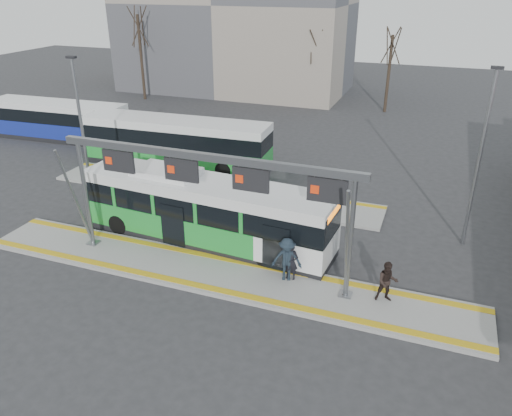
% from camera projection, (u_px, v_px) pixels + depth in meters
% --- Properties ---
extents(ground, '(120.00, 120.00, 0.00)m').
position_uv_depth(ground, '(216.00, 275.00, 21.31)').
color(ground, '#2D2D30').
rests_on(ground, ground).
extents(platform_main, '(22.00, 3.00, 0.15)m').
position_uv_depth(platform_main, '(216.00, 274.00, 21.28)').
color(platform_main, gray).
rests_on(platform_main, ground).
extents(platform_second, '(20.00, 3.00, 0.15)m').
position_uv_depth(platform_second, '(211.00, 192.00, 29.33)').
color(platform_second, gray).
rests_on(platform_second, ground).
extents(tactile_main, '(22.00, 2.65, 0.02)m').
position_uv_depth(tactile_main, '(216.00, 272.00, 21.24)').
color(tactile_main, gold).
rests_on(tactile_main, platform_main).
extents(tactile_second, '(20.00, 0.35, 0.02)m').
position_uv_depth(tactile_second, '(219.00, 184.00, 30.27)').
color(tactile_second, gold).
rests_on(tactile_second, platform_second).
extents(gantry, '(13.00, 1.68, 5.20)m').
position_uv_depth(gantry, '(207.00, 179.00, 19.81)').
color(gantry, slate).
rests_on(gantry, platform_main).
extents(apartment_block, '(24.50, 12.50, 18.40)m').
position_uv_depth(apartment_block, '(235.00, 1.00, 52.39)').
color(apartment_block, gray).
rests_on(apartment_block, ground).
extents(hero_bus, '(12.46, 3.46, 3.39)m').
position_uv_depth(hero_bus, '(205.00, 212.00, 23.46)').
color(hero_bus, black).
rests_on(hero_bus, ground).
extents(bg_bus_green, '(12.70, 3.26, 3.15)m').
position_uv_depth(bg_bus_green, '(176.00, 143.00, 33.03)').
color(bg_bus_green, black).
rests_on(bg_bus_green, ground).
extents(bg_bus_blue, '(11.20, 3.04, 2.89)m').
position_uv_depth(bg_bus_blue, '(58.00, 121.00, 38.51)').
color(bg_bus_blue, black).
rests_on(bg_bus_blue, ground).
extents(passenger_a, '(0.59, 0.39, 1.60)m').
position_uv_depth(passenger_a, '(291.00, 262.00, 20.51)').
color(passenger_a, black).
rests_on(passenger_a, platform_main).
extents(passenger_b, '(0.96, 0.84, 1.68)m').
position_uv_depth(passenger_b, '(387.00, 282.00, 19.09)').
color(passenger_b, black).
rests_on(passenger_b, platform_main).
extents(passenger_c, '(1.35, 0.95, 1.91)m').
position_uv_depth(passenger_c, '(287.00, 259.00, 20.38)').
color(passenger_c, '#1A252F').
rests_on(passenger_c, platform_main).
extents(tree_left, '(1.40, 1.40, 7.48)m').
position_uv_depth(tree_left, '(315.00, 47.00, 45.87)').
color(tree_left, '#382B21').
rests_on(tree_left, ground).
extents(tree_mid, '(1.40, 1.40, 7.79)m').
position_uv_depth(tree_mid, '(392.00, 46.00, 44.33)').
color(tree_mid, '#382B21').
rests_on(tree_mid, ground).
extents(tree_far, '(1.40, 1.40, 9.31)m').
position_uv_depth(tree_far, '(138.00, 27.00, 48.60)').
color(tree_far, '#382B21').
rests_on(tree_far, ground).
extents(lamp_west, '(0.50, 0.25, 8.04)m').
position_uv_depth(lamp_west, '(82.00, 130.00, 26.13)').
color(lamp_west, slate).
rests_on(lamp_west, ground).
extents(lamp_east, '(0.50, 0.25, 8.28)m').
position_uv_depth(lamp_east, '(480.00, 157.00, 21.98)').
color(lamp_east, slate).
rests_on(lamp_east, ground).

